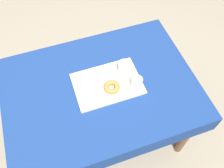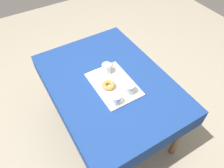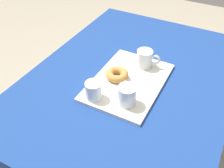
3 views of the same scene
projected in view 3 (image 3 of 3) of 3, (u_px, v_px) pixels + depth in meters
name	position (u px, v px, depth m)	size (l,w,h in m)	color
ground_plane	(126.00, 160.00, 1.79)	(6.00, 6.00, 0.00)	gray
dining_table	(131.00, 91.00, 1.36)	(1.35, 0.98, 0.76)	navy
serving_tray	(128.00, 82.00, 1.25)	(0.47, 0.32, 0.01)	silver
tea_mug_left	(145.00, 59.00, 1.31)	(0.08, 0.12, 0.09)	white
tea_mug_right	(127.00, 95.00, 1.10)	(0.12, 0.09, 0.09)	white
water_glass_near	(94.00, 91.00, 1.13)	(0.08, 0.08, 0.08)	white
donut_plate_left	(117.00, 78.00, 1.26)	(0.12, 0.12, 0.01)	white
sugar_donut_left	(117.00, 75.00, 1.24)	(0.11, 0.11, 0.04)	#BC7F3D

